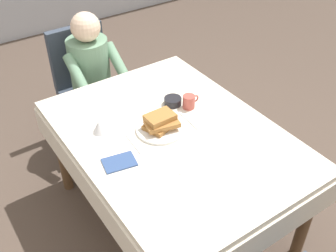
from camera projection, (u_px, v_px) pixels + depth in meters
ground_plane at (172, 217)px, 2.75m from camera, size 14.00×14.00×0.00m
dining_table_main at (173, 145)px, 2.35m from camera, size 1.12×1.52×0.74m
chair_diner at (86, 78)px, 3.17m from camera, size 0.44×0.45×0.93m
diner_person at (92, 71)px, 2.99m from camera, size 0.40×0.43×1.12m
plate_breakfast at (160, 129)px, 2.31m from camera, size 0.28×0.28×0.02m
breakfast_stack at (160, 122)px, 2.29m from camera, size 0.21×0.19×0.09m
cup_coffee at (189, 102)px, 2.47m from camera, size 0.11×0.08×0.08m
bowl_butter at (173, 101)px, 2.51m from camera, size 0.11×0.11×0.04m
syrup_pitcher at (99, 127)px, 2.28m from camera, size 0.08×0.08×0.07m
fork_left_of_plate at (134, 144)px, 2.22m from camera, size 0.03×0.18×0.00m
knife_right_of_plate at (189, 120)px, 2.39m from camera, size 0.02×0.20×0.00m
spoon_near_edge at (189, 167)px, 2.07m from camera, size 0.15×0.05×0.00m
napkin_folded at (119, 162)px, 2.10m from camera, size 0.19×0.15×0.01m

